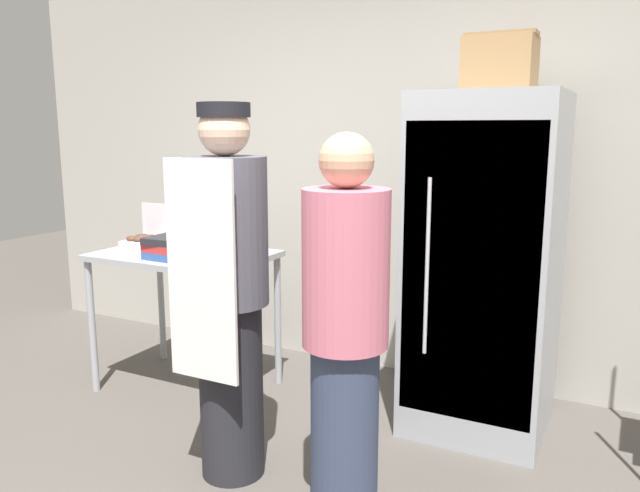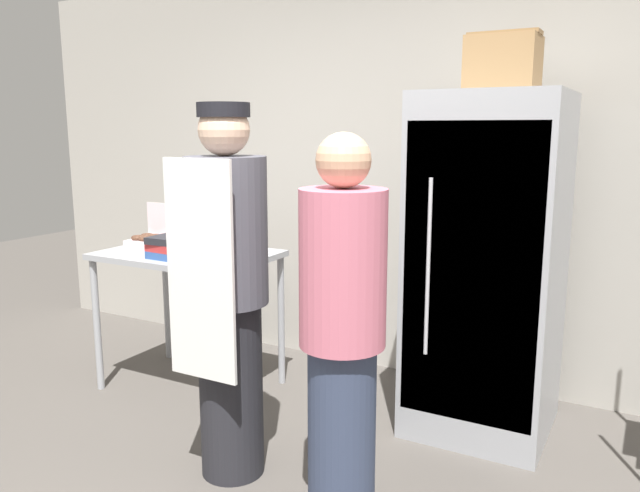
{
  "view_description": "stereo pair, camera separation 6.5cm",
  "coord_description": "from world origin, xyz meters",
  "views": [
    {
      "loc": [
        1.38,
        -1.79,
        1.64
      ],
      "look_at": [
        0.05,
        0.78,
        1.1
      ],
      "focal_mm": 35.0,
      "sensor_mm": 36.0,
      "label": 1
    },
    {
      "loc": [
        1.43,
        -1.76,
        1.64
      ],
      "look_at": [
        0.05,
        0.78,
        1.1
      ],
      "focal_mm": 35.0,
      "sensor_mm": 36.0,
      "label": 2
    }
  ],
  "objects": [
    {
      "name": "person_customer",
      "position": [
        0.38,
        0.37,
        0.83
      ],
      "size": [
        0.35,
        0.35,
        1.63
      ],
      "color": "#333D56",
      "rests_on": "ground_plane"
    },
    {
      "name": "cardboard_storage_box",
      "position": [
        0.68,
        1.6,
        1.97
      ],
      "size": [
        0.36,
        0.28,
        0.3
      ],
      "color": "#937047",
      "rests_on": "refrigerator"
    },
    {
      "name": "back_wall",
      "position": [
        0.0,
        2.15,
        1.35
      ],
      "size": [
        6.4,
        0.12,
        2.71
      ],
      "primitive_type": "cube",
      "color": "#ADA89E",
      "rests_on": "ground_plane"
    },
    {
      "name": "refrigerator",
      "position": [
        0.66,
        1.55,
        0.91
      ],
      "size": [
        0.73,
        0.78,
        1.83
      ],
      "color": "#9EA0A5",
      "rests_on": "ground_plane"
    },
    {
      "name": "person_baker",
      "position": [
        -0.27,
        0.48,
        0.91
      ],
      "size": [
        0.37,
        0.39,
        1.76
      ],
      "color": "#232328",
      "rests_on": "ground_plane"
    },
    {
      "name": "prep_counter",
      "position": [
        -1.12,
        1.2,
        0.78
      ],
      "size": [
        1.05,
        0.72,
        0.88
      ],
      "color": "#9EA0A5",
      "rests_on": "ground_plane"
    },
    {
      "name": "binder_stack",
      "position": [
        -1.05,
        1.03,
        0.95
      ],
      "size": [
        0.31,
        0.25,
        0.13
      ],
      "color": "#2D5193",
      "rests_on": "prep_counter"
    },
    {
      "name": "donut_box",
      "position": [
        -1.45,
        1.22,
        0.93
      ],
      "size": [
        0.24,
        0.23,
        0.28
      ],
      "color": "silver",
      "rests_on": "prep_counter"
    },
    {
      "name": "blender_pitcher",
      "position": [
        -0.94,
        1.29,
        0.99
      ],
      "size": [
        0.13,
        0.13,
        0.25
      ],
      "color": "#99999E",
      "rests_on": "prep_counter"
    }
  ]
}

